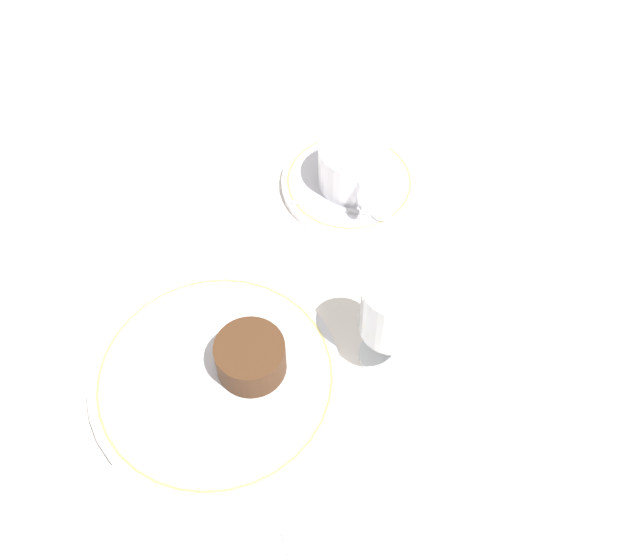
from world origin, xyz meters
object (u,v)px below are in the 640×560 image
at_px(coffee_cup, 353,165).
at_px(dessert_cake, 251,357).
at_px(dinner_plate, 216,380).
at_px(wine_glass, 394,312).
at_px(fork, 265,553).

xyz_separation_m(coffee_cup, dessert_cake, (0.22, -0.15, -0.01)).
bearing_deg(dinner_plate, coffee_cup, 141.16).
xyz_separation_m(wine_glass, dessert_cake, (-0.00, -0.14, -0.05)).
xyz_separation_m(dinner_plate, wine_glass, (-0.00, 0.17, 0.08)).
bearing_deg(wine_glass, dinner_plate, -89.37).
xyz_separation_m(fork, dessert_cake, (-0.18, 0.01, 0.03)).
xyz_separation_m(coffee_cup, wine_glass, (0.23, -0.01, 0.04)).
relative_size(coffee_cup, wine_glass, 0.85).
bearing_deg(fork, dinner_plate, -171.64).
relative_size(dinner_plate, dessert_cake, 3.60).
xyz_separation_m(dinner_plate, dessert_cake, (-0.00, 0.04, 0.03)).
height_order(coffee_cup, dessert_cake, coffee_cup).
bearing_deg(dessert_cake, wine_glass, 88.81).
bearing_deg(dessert_cake, dinner_plate, -82.67).
bearing_deg(coffee_cup, fork, -21.58).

